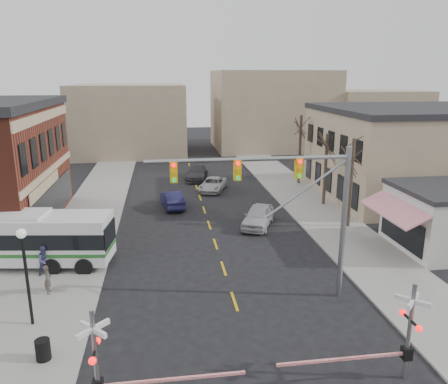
# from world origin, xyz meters

# --- Properties ---
(ground) EXTENTS (160.00, 160.00, 0.00)m
(ground) POSITION_xyz_m (0.00, 0.00, 0.00)
(ground) COLOR black
(ground) RESTS_ON ground
(sidewalk_west) EXTENTS (5.00, 60.00, 0.12)m
(sidewalk_west) POSITION_xyz_m (-9.50, 20.00, 0.06)
(sidewalk_west) COLOR gray
(sidewalk_west) RESTS_ON ground
(sidewalk_east) EXTENTS (5.00, 60.00, 0.12)m
(sidewalk_east) POSITION_xyz_m (9.50, 20.00, 0.06)
(sidewalk_east) COLOR gray
(sidewalk_east) RESTS_ON ground
(tan_building) EXTENTS (20.30, 15.30, 8.50)m
(tan_building) POSITION_xyz_m (22.00, 20.00, 4.26)
(tan_building) COLOR gray
(tan_building) RESTS_ON ground
(tree_east_a) EXTENTS (0.28, 0.28, 6.75)m
(tree_east_a) POSITION_xyz_m (10.50, 12.00, 3.50)
(tree_east_a) COLOR #382B21
(tree_east_a) RESTS_ON sidewalk_east
(tree_east_b) EXTENTS (0.28, 0.28, 6.30)m
(tree_east_b) POSITION_xyz_m (10.80, 18.00, 3.27)
(tree_east_b) COLOR #382B21
(tree_east_b) RESTS_ON sidewalk_east
(tree_east_c) EXTENTS (0.28, 0.28, 7.20)m
(tree_east_c) POSITION_xyz_m (11.00, 26.00, 3.72)
(tree_east_c) COLOR #382B21
(tree_east_c) RESTS_ON sidewalk_east
(transit_bus) EXTENTS (12.78, 4.42, 3.22)m
(transit_bus) POSITION_xyz_m (-12.94, 8.28, 1.82)
(transit_bus) COLOR silver
(transit_bus) RESTS_ON ground
(traffic_signal_mast) EXTENTS (10.00, 0.30, 8.00)m
(traffic_signal_mast) POSITION_xyz_m (2.82, 1.83, 5.74)
(traffic_signal_mast) COLOR gray
(traffic_signal_mast) RESTS_ON ground
(rr_crossing_west) EXTENTS (5.60, 1.36, 4.00)m
(rr_crossing_west) POSITION_xyz_m (-5.45, -4.97, 1.97)
(rr_crossing_west) COLOR gray
(rr_crossing_west) RESTS_ON ground
(rr_crossing_east) EXTENTS (5.60, 1.36, 4.00)m
(rr_crossing_east) POSITION_xyz_m (5.10, -4.74, 1.97)
(rr_crossing_east) COLOR gray
(rr_crossing_east) RESTS_ON ground
(street_lamp) EXTENTS (0.44, 0.44, 4.70)m
(street_lamp) POSITION_xyz_m (-9.70, 1.08, 3.44)
(street_lamp) COLOR black
(street_lamp) RESTS_ON sidewalk_west
(trash_bin) EXTENTS (0.60, 0.60, 0.88)m
(trash_bin) POSITION_xyz_m (-8.51, -1.74, 0.56)
(trash_bin) COLOR black
(trash_bin) RESTS_ON sidewalk_west
(car_a) EXTENTS (3.72, 5.13, 1.62)m
(car_a) POSITION_xyz_m (3.74, 13.26, 0.81)
(car_a) COLOR #B3B2B7
(car_a) RESTS_ON ground
(car_b) EXTENTS (2.21, 4.66, 1.48)m
(car_b) POSITION_xyz_m (-2.71, 19.23, 0.74)
(car_b) COLOR #17173A
(car_b) RESTS_ON ground
(car_c) EXTENTS (3.63, 5.18, 1.31)m
(car_c) POSITION_xyz_m (1.54, 24.43, 0.66)
(car_c) COLOR #B7B7B7
(car_c) RESTS_ON ground
(car_d) EXTENTS (3.21, 5.67, 1.55)m
(car_d) POSITION_xyz_m (0.35, 29.65, 0.78)
(car_d) COLOR #3E3E43
(car_d) RESTS_ON ground
(pedestrian_near) EXTENTS (0.45, 0.62, 1.59)m
(pedestrian_near) POSITION_xyz_m (-9.66, 4.09, 0.91)
(pedestrian_near) COLOR #4E463E
(pedestrian_near) RESTS_ON sidewalk_west
(pedestrian_far) EXTENTS (1.08, 1.03, 1.75)m
(pedestrian_far) POSITION_xyz_m (-10.38, 6.45, 0.99)
(pedestrian_far) COLOR #393964
(pedestrian_far) RESTS_ON sidewalk_west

